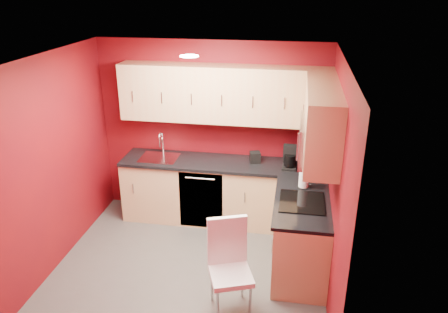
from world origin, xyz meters
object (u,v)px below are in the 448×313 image
(sink, at_px, (159,155))
(napkin_holder, at_px, (255,157))
(dining_chair, at_px, (231,270))
(microwave, at_px, (318,140))
(paper_towel, at_px, (304,177))
(coffee_maker, at_px, (290,158))

(sink, height_order, napkin_holder, sink)
(dining_chair, bearing_deg, sink, 105.07)
(microwave, relative_size, sink, 1.46)
(microwave, bearing_deg, paper_towel, 104.74)
(sink, height_order, dining_chair, sink)
(sink, xyz_separation_m, napkin_holder, (1.34, 0.05, 0.04))
(sink, relative_size, napkin_holder, 3.56)
(sink, relative_size, dining_chair, 0.51)
(paper_towel, distance_m, dining_chair, 1.49)
(microwave, xyz_separation_m, paper_towel, (-0.10, 0.39, -0.62))
(napkin_holder, height_order, paper_towel, paper_towel)
(microwave, xyz_separation_m, dining_chair, (-0.80, -0.82, -1.15))
(dining_chair, bearing_deg, coffee_maker, 53.46)
(microwave, bearing_deg, sink, 154.40)
(sink, bearing_deg, paper_towel, -17.14)
(paper_towel, bearing_deg, microwave, -75.26)
(microwave, relative_size, dining_chair, 0.75)
(napkin_holder, distance_m, paper_towel, 0.93)
(coffee_maker, xyz_separation_m, napkin_holder, (-0.47, 0.12, -0.08))
(sink, distance_m, paper_towel, 2.09)
(microwave, relative_size, paper_towel, 2.83)
(microwave, xyz_separation_m, napkin_holder, (-0.75, 1.06, -0.68))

